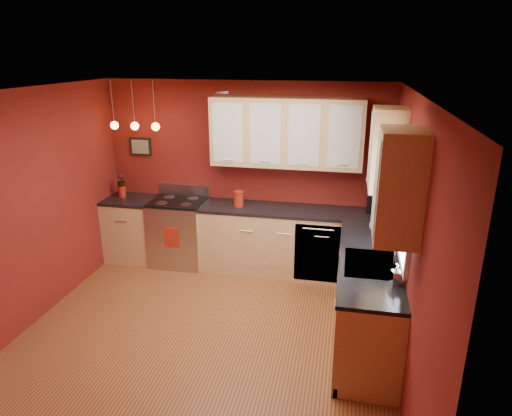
% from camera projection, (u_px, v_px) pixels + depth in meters
% --- Properties ---
extents(floor, '(4.20, 4.20, 0.00)m').
position_uv_depth(floor, '(203.00, 340.00, 4.93)').
color(floor, '#9C5E2D').
rests_on(floor, ground).
extents(ceiling, '(4.00, 4.20, 0.02)m').
position_uv_depth(ceiling, '(192.00, 93.00, 4.09)').
color(ceiling, white).
rests_on(ceiling, wall_back).
extents(wall_back, '(4.00, 0.02, 2.60)m').
position_uv_depth(wall_back, '(245.00, 175.00, 6.45)').
color(wall_back, maroon).
rests_on(wall_back, floor).
extents(wall_front, '(4.00, 0.02, 2.60)m').
position_uv_depth(wall_front, '(78.00, 362.00, 2.56)').
color(wall_front, maroon).
rests_on(wall_front, floor).
extents(wall_left, '(0.02, 4.20, 2.60)m').
position_uv_depth(wall_left, '(20.00, 214.00, 4.89)').
color(wall_left, maroon).
rests_on(wall_left, floor).
extents(wall_right, '(0.02, 4.20, 2.60)m').
position_uv_depth(wall_right, '(408.00, 244.00, 4.12)').
color(wall_right, maroon).
rests_on(wall_right, floor).
extents(base_cabinets_back_left, '(0.70, 0.60, 0.90)m').
position_uv_depth(base_cabinets_back_left, '(133.00, 230.00, 6.77)').
color(base_cabinets_back_left, '#D6B472').
rests_on(base_cabinets_back_left, floor).
extents(base_cabinets_back_right, '(2.54, 0.60, 0.90)m').
position_uv_depth(base_cabinets_back_right, '(292.00, 243.00, 6.31)').
color(base_cabinets_back_right, '#D6B472').
rests_on(base_cabinets_back_right, floor).
extents(base_cabinets_right, '(0.60, 2.10, 0.90)m').
position_uv_depth(base_cabinets_right, '(366.00, 299.00, 4.87)').
color(base_cabinets_right, '#D6B472').
rests_on(base_cabinets_right, floor).
extents(counter_back_left, '(0.70, 0.62, 0.04)m').
position_uv_depth(counter_back_left, '(130.00, 200.00, 6.61)').
color(counter_back_left, black).
rests_on(counter_back_left, base_cabinets_back_left).
extents(counter_back_right, '(2.54, 0.62, 0.04)m').
position_uv_depth(counter_back_right, '(293.00, 211.00, 6.16)').
color(counter_back_right, black).
rests_on(counter_back_right, base_cabinets_back_right).
extents(counter_right, '(0.62, 2.10, 0.04)m').
position_uv_depth(counter_right, '(369.00, 259.00, 4.72)').
color(counter_right, black).
rests_on(counter_right, base_cabinets_right).
extents(gas_range, '(0.76, 0.64, 1.11)m').
position_uv_depth(gas_range, '(179.00, 232.00, 6.62)').
color(gas_range, '#B2B2B6').
rests_on(gas_range, floor).
extents(dishwasher_front, '(0.60, 0.02, 0.80)m').
position_uv_depth(dishwasher_front, '(317.00, 253.00, 5.97)').
color(dishwasher_front, '#B2B2B6').
rests_on(dishwasher_front, base_cabinets_back_right).
extents(sink, '(0.50, 0.70, 0.33)m').
position_uv_depth(sink, '(370.00, 266.00, 4.58)').
color(sink, gray).
rests_on(sink, counter_right).
extents(window, '(0.06, 1.02, 1.22)m').
position_uv_depth(window, '(406.00, 194.00, 4.28)').
color(window, white).
rests_on(window, wall_right).
extents(upper_cabinets_back, '(2.00, 0.35, 0.90)m').
position_uv_depth(upper_cabinets_back, '(286.00, 133.00, 5.97)').
color(upper_cabinets_back, '#D6B472').
rests_on(upper_cabinets_back, wall_back).
extents(upper_cabinets_right, '(0.35, 1.95, 0.90)m').
position_uv_depth(upper_cabinets_right, '(392.00, 165.00, 4.25)').
color(upper_cabinets_right, '#D6B472').
rests_on(upper_cabinets_right, wall_right).
extents(wall_picture, '(0.32, 0.03, 0.26)m').
position_uv_depth(wall_picture, '(141.00, 147.00, 6.62)').
color(wall_picture, black).
rests_on(wall_picture, wall_back).
extents(pendant_lights, '(0.71, 0.11, 0.66)m').
position_uv_depth(pendant_lights, '(135.00, 125.00, 6.18)').
color(pendant_lights, gray).
rests_on(pendant_lights, ceiling).
extents(red_canister, '(0.14, 0.14, 0.22)m').
position_uv_depth(red_canister, '(239.00, 199.00, 6.24)').
color(red_canister, '#A42211').
rests_on(red_canister, counter_back_right).
extents(red_vase, '(0.10, 0.10, 0.17)m').
position_uv_depth(red_vase, '(122.00, 192.00, 6.64)').
color(red_vase, '#A42211').
rests_on(red_vase, counter_back_left).
extents(flowers, '(0.15, 0.15, 0.21)m').
position_uv_depth(flowers, '(121.00, 181.00, 6.59)').
color(flowers, '#A42211').
rests_on(flowers, red_vase).
extents(coffee_maker, '(0.17, 0.17, 0.23)m').
position_uv_depth(coffee_maker, '(373.00, 205.00, 5.98)').
color(coffee_maker, black).
rests_on(coffee_maker, counter_back_right).
extents(soap_pump, '(0.11, 0.11, 0.20)m').
position_uv_depth(soap_pump, '(396.00, 274.00, 4.14)').
color(soap_pump, silver).
rests_on(soap_pump, counter_right).
extents(dish_towel, '(0.21, 0.01, 0.28)m').
position_uv_depth(dish_towel, '(171.00, 238.00, 6.29)').
color(dish_towel, '#A42211').
rests_on(dish_towel, gas_range).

